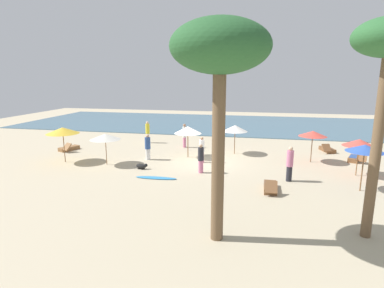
{
  "coord_description": "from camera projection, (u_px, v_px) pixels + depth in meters",
  "views": [
    {
      "loc": [
        3.24,
        -19.13,
        5.47
      ],
      "look_at": [
        -0.92,
        0.49,
        1.1
      ],
      "focal_mm": 29.15,
      "sensor_mm": 36.0,
      "label": 1
    }
  ],
  "objects": [
    {
      "name": "umbrella_0",
      "position": [
        235.0,
        128.0,
        22.08
      ],
      "size": [
        1.79,
        1.79,
        2.08
      ],
      "color": "brown",
      "rests_on": "ground_plane"
    },
    {
      "name": "person_1",
      "position": [
        201.0,
        158.0,
        17.87
      ],
      "size": [
        0.36,
        0.36,
        1.69
      ],
      "color": "#D17299",
      "rests_on": "ground_plane"
    },
    {
      "name": "umbrella_2",
      "position": [
        188.0,
        130.0,
        21.12
      ],
      "size": [
        1.87,
        1.87,
        2.16
      ],
      "color": "olive",
      "rests_on": "ground_plane"
    },
    {
      "name": "umbrella_4",
      "position": [
        105.0,
        137.0,
        19.38
      ],
      "size": [
        1.89,
        1.89,
        1.96
      ],
      "color": "brown",
      "rests_on": "ground_plane"
    },
    {
      "name": "dog",
      "position": [
        142.0,
        166.0,
        18.72
      ],
      "size": [
        0.75,
        0.42,
        0.34
      ],
      "color": "black",
      "rests_on": "ground_plane"
    },
    {
      "name": "ground_plane",
      "position": [
        204.0,
        163.0,
        20.11
      ],
      "size": [
        60.0,
        60.0,
        0.0
      ],
      "primitive_type": "plane",
      "color": "#BCAD8E"
    },
    {
      "name": "person_3",
      "position": [
        290.0,
        164.0,
        16.41
      ],
      "size": [
        0.37,
        0.37,
        1.89
      ],
      "color": "#26262D",
      "rests_on": "ground_plane"
    },
    {
      "name": "lounger_0",
      "position": [
        69.0,
        148.0,
        23.45
      ],
      "size": [
        1.2,
        1.8,
        0.67
      ],
      "color": "olive",
      "rests_on": "ground_plane"
    },
    {
      "name": "umbrella_6",
      "position": [
        359.0,
        143.0,
        17.15
      ],
      "size": [
        1.78,
        1.78,
        2.09
      ],
      "color": "olive",
      "rests_on": "ground_plane"
    },
    {
      "name": "umbrella_5",
      "position": [
        313.0,
        134.0,
        19.91
      ],
      "size": [
        1.76,
        1.76,
        2.06
      ],
      "color": "brown",
      "rests_on": "ground_plane"
    },
    {
      "name": "lounger_1",
      "position": [
        327.0,
        149.0,
        23.06
      ],
      "size": [
        1.05,
        1.8,
        0.68
      ],
      "color": "brown",
      "rests_on": "ground_plane"
    },
    {
      "name": "person_4",
      "position": [
        184.0,
        135.0,
        24.28
      ],
      "size": [
        0.4,
        0.4,
        1.87
      ],
      "color": "#D17299",
      "rests_on": "ground_plane"
    },
    {
      "name": "surfboard",
      "position": [
        156.0,
        178.0,
        17.03
      ],
      "size": [
        2.32,
        0.52,
        0.07
      ],
      "color": "#338CCC",
      "rests_on": "ground_plane"
    },
    {
      "name": "person_2",
      "position": [
        202.0,
        150.0,
        20.05
      ],
      "size": [
        0.47,
        0.47,
        1.69
      ],
      "color": "#D17299",
      "rests_on": "ground_plane"
    },
    {
      "name": "umbrella_3",
      "position": [
        365.0,
        148.0,
        14.76
      ],
      "size": [
        1.73,
        1.73,
        2.31
      ],
      "color": "brown",
      "rests_on": "ground_plane"
    },
    {
      "name": "lounger_3",
      "position": [
        355.0,
        158.0,
        20.51
      ],
      "size": [
        1.17,
        1.76,
        0.72
      ],
      "color": "brown",
      "rests_on": "ground_plane"
    },
    {
      "name": "umbrella_1",
      "position": [
        63.0,
        131.0,
        19.89
      ],
      "size": [
        2.06,
        2.06,
        2.28
      ],
      "color": "brown",
      "rests_on": "ground_plane"
    },
    {
      "name": "person_5",
      "position": [
        148.0,
        147.0,
        20.71
      ],
      "size": [
        0.51,
        0.51,
        1.71
      ],
      "color": "white",
      "rests_on": "ground_plane"
    },
    {
      "name": "person_0",
      "position": [
        148.0,
        132.0,
        25.99
      ],
      "size": [
        0.48,
        0.48,
        1.82
      ],
      "color": "white",
      "rests_on": "ground_plane"
    },
    {
      "name": "lounger_2",
      "position": [
        270.0,
        187.0,
        15.18
      ],
      "size": [
        0.61,
        1.71,
        0.66
      ],
      "color": "brown",
      "rests_on": "ground_plane"
    },
    {
      "name": "palm_2",
      "position": [
        220.0,
        53.0,
        9.44
      ],
      "size": [
        3.1,
        3.1,
        7.21
      ],
      "color": "brown",
      "rests_on": "ground_plane"
    },
    {
      "name": "ocean_water",
      "position": [
        229.0,
        124.0,
        36.35
      ],
      "size": [
        48.0,
        16.0,
        0.06
      ],
      "primitive_type": "cube",
      "color": "#476B7F",
      "rests_on": "ground_plane"
    }
  ]
}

